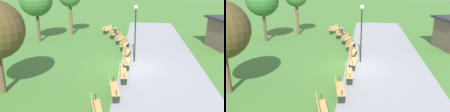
% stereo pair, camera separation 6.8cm
% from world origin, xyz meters
% --- Properties ---
extents(ground_plane, '(120.00, 120.00, 0.00)m').
position_xyz_m(ground_plane, '(0.00, 0.00, 0.00)').
color(ground_plane, '#477A33').
extents(path_paving, '(37.62, 6.04, 0.01)m').
position_xyz_m(path_paving, '(0.00, 2.49, 0.00)').
color(path_paving, '#939399').
rests_on(path_paving, ground).
extents(bench_0, '(1.86, 1.29, 0.89)m').
position_xyz_m(bench_0, '(-11.22, -2.86, 0.48)').
color(bench_0, tan).
rests_on(bench_0, ground).
extents(bench_1, '(1.89, 1.14, 0.89)m').
position_xyz_m(bench_1, '(-9.11, -1.87, 0.48)').
color(bench_1, tan).
rests_on(bench_1, ground).
extents(bench_2, '(1.91, 0.99, 0.89)m').
position_xyz_m(bench_2, '(-6.91, -1.09, 0.48)').
color(bench_2, tan).
rests_on(bench_2, ground).
extents(bench_3, '(1.91, 0.82, 0.89)m').
position_xyz_m(bench_3, '(-4.64, -0.52, 0.48)').
color(bench_3, tan).
rests_on(bench_3, ground).
extents(bench_4, '(1.89, 0.65, 0.89)m').
position_xyz_m(bench_4, '(-2.33, -0.18, 0.48)').
color(bench_4, tan).
rests_on(bench_4, ground).
extents(bench_5, '(1.85, 0.47, 0.89)m').
position_xyz_m(bench_5, '(0.00, -0.07, 0.48)').
color(bench_5, tan).
rests_on(bench_5, ground).
extents(bench_6, '(1.89, 0.65, 0.89)m').
position_xyz_m(bench_6, '(2.33, -0.18, 0.48)').
color(bench_6, tan).
rests_on(bench_6, ground).
extents(bench_7, '(1.91, 0.82, 0.89)m').
position_xyz_m(bench_7, '(4.64, -0.52, 0.48)').
color(bench_7, tan).
rests_on(bench_7, ground).
extents(bench_8, '(1.91, 0.99, 0.89)m').
position_xyz_m(bench_8, '(6.91, -1.09, 0.48)').
color(bench_8, tan).
rests_on(bench_8, ground).
extents(person_seated, '(0.48, 0.59, 1.20)m').
position_xyz_m(person_seated, '(-9.08, -1.72, 0.64)').
color(person_seated, '#2D3347').
rests_on(person_seated, ground).
extents(tree_3, '(3.25, 3.25, 5.86)m').
position_xyz_m(tree_3, '(-6.51, -9.53, 4.22)').
color(tree_3, brown).
rests_on(tree_3, ground).
extents(lamp_post, '(0.32, 0.32, 4.43)m').
position_xyz_m(lamp_post, '(-1.16, 0.52, 3.04)').
color(lamp_post, black).
rests_on(lamp_post, ground).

